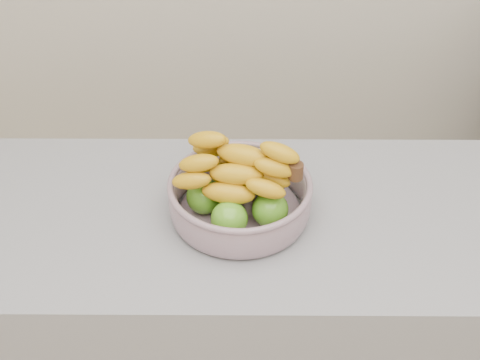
# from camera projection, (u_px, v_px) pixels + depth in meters

# --- Properties ---
(counter) EXTENTS (2.00, 0.60, 0.90)m
(counter) POSITION_uv_depth(u_px,v_px,m) (289.00, 338.00, 1.82)
(counter) COLOR gray
(counter) RESTS_ON ground
(fruit_bowl) EXTENTS (0.33, 0.33, 0.19)m
(fruit_bowl) POSITION_uv_depth(u_px,v_px,m) (240.00, 193.00, 1.50)
(fruit_bowl) COLOR #A6B0C8
(fruit_bowl) RESTS_ON counter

